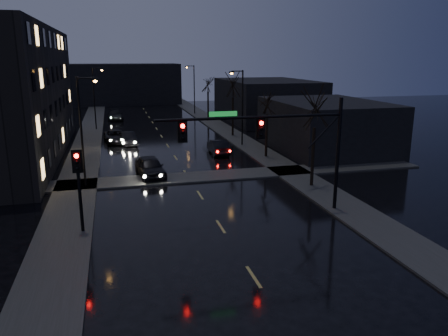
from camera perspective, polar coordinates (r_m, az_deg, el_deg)
ground at (r=18.03m, az=5.94°, el=-16.87°), size 160.00×160.00×0.00m
sidewalk_left at (r=50.37m, az=-17.44°, el=3.05°), size 3.00×140.00×0.12m
sidewalk_right at (r=52.20m, az=1.54°, el=4.08°), size 3.00×140.00×0.12m
sidewalk_cross at (r=34.64m, az=-4.59°, el=-1.24°), size 40.00×3.00×0.12m
commercial_right_near at (r=46.06m, az=13.11°, el=5.42°), size 10.00×14.00×5.00m
commercial_right_far at (r=66.66m, az=5.61°, el=8.79°), size 12.00×18.00×6.00m
far_block at (r=92.61m, az=-12.91°, el=10.65°), size 22.00×10.00×8.00m
signal_mast at (r=25.61m, az=7.42°, el=4.19°), size 11.11×0.41×7.00m
signal_pole_left at (r=24.33m, az=-18.46°, el=-1.46°), size 0.35×0.41×4.53m
tree_near at (r=31.79m, az=11.88°, el=8.41°), size 3.52×3.52×8.08m
tree_mid_a at (r=41.01m, az=5.69°, el=9.35°), size 3.30×3.30×7.58m
tree_mid_b at (r=52.38m, az=1.18°, el=11.33°), size 3.74×3.74×8.59m
tree_far at (r=65.99m, az=-2.12°, el=11.46°), size 3.43×3.43×7.88m
streetlight_l_near at (r=32.81m, az=-17.84°, el=5.66°), size 1.53×0.28×8.00m
streetlight_l_far at (r=59.63m, az=-16.44°, el=9.35°), size 1.53×0.28×8.00m
streetlight_r_mid at (r=46.53m, az=2.17°, el=8.69°), size 1.53×0.28×8.00m
streetlight_r_far at (r=73.74m, az=-4.08°, el=10.73°), size 1.53×0.28×8.00m
oncoming_car_a at (r=35.25m, az=-9.64°, el=0.14°), size 2.46×4.97×1.63m
oncoming_car_b at (r=48.81m, az=-12.39°, el=3.78°), size 2.00×4.30×1.37m
oncoming_car_c at (r=50.40m, az=-13.93°, el=4.03°), size 2.94×5.26×1.39m
oncoming_car_d at (r=68.86m, az=-14.03°, el=6.73°), size 2.47×5.37×1.52m
lead_car at (r=43.08m, az=-0.75°, el=2.80°), size 1.64×4.44×1.45m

